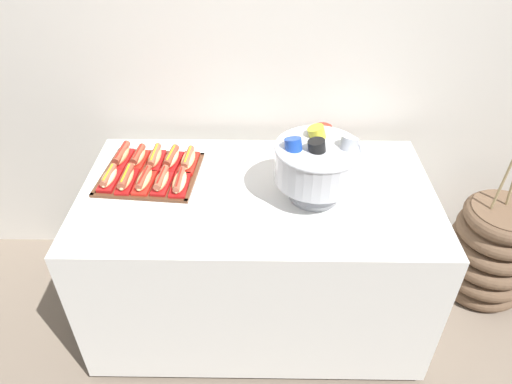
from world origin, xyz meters
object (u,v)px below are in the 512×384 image
Objects in this scene: hot_dog_5 at (122,156)px; punch_bowl at (317,162)px; hot_dog_6 at (138,157)px; cup_stack at (322,142)px; hot_dog_1 at (126,179)px; hot_dog_7 at (155,158)px; hot_dog_0 at (109,178)px; buffet_table at (257,253)px; hot_dog_2 at (144,180)px; hot_dog_8 at (172,159)px; hot_dog_4 at (180,182)px; floor_vase at (490,251)px; hot_dog_9 at (188,160)px; serving_tray at (151,174)px; hot_dog_3 at (162,181)px.

hot_dog_5 is 0.88m from punch_bowl.
hot_dog_6 is 0.96× the size of cup_stack.
hot_dog_7 is (0.09, 0.16, 0.00)m from hot_dog_1.
hot_dog_0 is 0.47× the size of punch_bowl.
buffet_table is 0.62m from hot_dog_2.
hot_dog_8 reaches higher than buffet_table.
hot_dog_4 is (0.15, -0.01, 0.00)m from hot_dog_2.
hot_dog_2 is at bearing -52.69° from hot_dog_5.
buffet_table is 0.75m from hot_dog_5.
cup_stack is (-0.90, 0.06, 0.60)m from floor_vase.
hot_dog_9 is at bearing -179.42° from floor_vase.
hot_dog_9 is (0.22, -0.02, -0.00)m from hot_dog_6.
hot_dog_8 is (-1.57, -0.01, 0.55)m from floor_vase.
serving_tray is at bearing -33.77° from hot_dog_5.
floor_vase is 1.19m from punch_bowl.
floor_vase is at bearing 0.08° from hot_dog_7.
hot_dog_0 reaches higher than serving_tray.
buffet_table is at bearing -2.89° from hot_dog_1.
hot_dog_6 is at bearing 127.31° from hot_dog_3.
hot_dog_6 is (-0.53, 0.19, 0.40)m from buffet_table.
hot_dog_2 is at bearing -174.26° from floor_vase.
floor_vase is 1.89m from hot_dog_0.
serving_tray is at bearing 146.23° from hot_dog_4.
hot_dog_6 is at bearing 179.86° from floor_vase.
floor_vase is 5.73× the size of hot_dog_7.
floor_vase is 1.08m from cup_stack.
punch_bowl is at bearing -19.26° from hot_dog_8.
hot_dog_5 is 0.96× the size of hot_dog_9.
floor_vase is 1.61m from hot_dog_4.
serving_tray is 2.67× the size of cup_stack.
serving_tray is 0.73m from punch_bowl.
hot_dog_0 reaches higher than buffet_table.
buffet_table is 0.60m from serving_tray.
hot_dog_5 is (-0.61, 0.20, 0.40)m from buffet_table.
hot_dog_4 is at bearing -4.96° from hot_dog_0.
hot_dog_1 is at bearing -174.72° from floor_vase.
cup_stack is (0.05, 0.29, -0.08)m from punch_bowl.
hot_dog_7 is at bearing 42.77° from hot_dog_0.
punch_bowl reaches higher than cup_stack.
hot_dog_9 is (0.16, 0.15, 0.00)m from hot_dog_2.
hot_dog_3 is at bearing -4.96° from hot_dog_1.
cup_stack is (0.59, 0.08, 0.05)m from hot_dog_9.
cup_stack is at bearing 11.21° from serving_tray.
serving_tray is at bearing 167.43° from buffet_table.
serving_tray is 2.47× the size of hot_dog_2.
cup_stack reaches higher than hot_dog_3.
hot_dog_2 is 0.18m from hot_dog_8.
hot_dog_4 is at bearing -4.96° from hot_dog_2.
serving_tray is 2.64× the size of hot_dog_3.
serving_tray is 2.74× the size of hot_dog_0.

